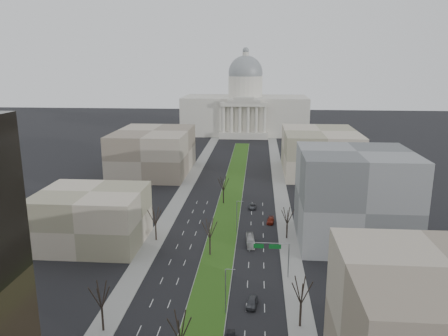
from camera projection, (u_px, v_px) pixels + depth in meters
The scene contains 23 objects.
ground at pixel (229, 204), 144.72m from camera, with size 600.00×600.00×0.00m, color black.
median at pixel (229, 204), 143.71m from camera, with size 8.00×222.03×0.20m.
sidewalk_left at pixel (161, 230), 121.85m from camera, with size 5.00×330.00×0.15m, color gray.
sidewalk_right at pixel (287, 234), 119.12m from camera, with size 5.00×330.00×0.15m, color gray.
capitol at pixel (245, 108), 285.76m from camera, with size 80.00×46.00×55.00m.
building_beige_left at pixel (92, 217), 111.74m from camera, with size 26.00×22.00×14.00m, color tan.
building_grey_right at pixel (354, 197), 112.11m from camera, with size 28.00×26.00×24.00m, color slate.
building_far_left at pixel (153, 152), 184.07m from camera, with size 30.00×40.00×18.00m, color gray.
building_far_right at pixel (320, 152), 183.45m from camera, with size 30.00×40.00×18.00m, color tan.
tree_left_mid at pixel (101, 295), 74.67m from camera, with size 5.40×5.40×9.72m.
tree_left_far at pixel (155, 216), 113.45m from camera, with size 5.28×5.28×9.50m.
tree_right_mid at pixel (302, 290), 75.82m from camera, with size 5.52×5.52×9.94m.
tree_right_far at pixel (287, 215), 114.71m from camera, with size 5.04×5.04×9.07m.
tree_median_a at pixel (180, 326), 65.73m from camera, with size 5.40×5.40×9.72m.
tree_median_b at pixel (210, 228), 104.48m from camera, with size 5.40×5.40×9.72m.
tree_median_c at pixel (223, 183), 143.22m from camera, with size 5.40×5.40×9.72m.
streetlamp_median_b at pixel (226, 290), 80.33m from camera, with size 1.90×0.20×9.16m.
streetlamp_median_c at pixel (237, 216), 119.07m from camera, with size 1.90×0.20×9.16m.
mast_arm_signs at pixel (276, 251), 93.82m from camera, with size 9.12×0.24×8.09m.
car_grey_near at pixel (252, 302), 83.84m from camera, with size 1.94×4.81×1.64m, color #424349.
car_red at pixel (270, 221), 127.33m from camera, with size 1.95×4.79×1.39m, color maroon.
car_grey_far at pixel (252, 206), 139.93m from camera, with size 2.26×4.90×1.36m, color #4A4C52.
box_van at pixel (250, 241), 112.05m from camera, with size 1.87×8.01×2.23m, color silver.
Camera 1 is at (9.26, -17.52, 45.71)m, focal length 35.00 mm.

